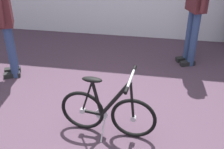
% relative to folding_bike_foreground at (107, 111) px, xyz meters
% --- Properties ---
extents(ground_plane, '(7.81, 7.81, 0.00)m').
position_rel_folding_bike_foreground_xyz_m(ground_plane, '(-0.02, 0.09, -0.30)').
color(ground_plane, '#473342').
extents(folding_bike_foreground, '(1.08, 0.53, 0.77)m').
position_rel_folding_bike_foreground_xyz_m(folding_bike_foreground, '(0.00, 0.00, 0.00)').
color(folding_bike_foreground, black).
rests_on(folding_bike_foreground, ground_plane).
extents(visitor_browsing, '(0.36, 0.49, 1.65)m').
position_rel_folding_bike_foreground_xyz_m(visitor_browsing, '(-1.65, 1.06, 0.64)').
color(visitor_browsing, navy).
rests_on(visitor_browsing, ground_plane).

